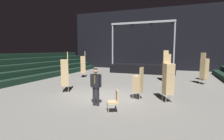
{
  "coord_description": "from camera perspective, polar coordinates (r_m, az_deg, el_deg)",
  "views": [
    {
      "loc": [
        3.82,
        -8.7,
        2.59
      ],
      "look_at": [
        0.11,
        0.91,
        1.4
      ],
      "focal_mm": 27.93,
      "sensor_mm": 36.0,
      "label": 1
    }
  ],
  "objects": [
    {
      "name": "chair_stack_front_right",
      "position": [
        9.25,
        8.56,
        -4.27
      ],
      "size": [
        0.52,
        0.52,
        1.71
      ],
      "rotation": [
        0.0,
        0.0,
        1.37
      ],
      "color": "#B2B5BA",
      "rests_on": "ground_plane"
    },
    {
      "name": "bleacher_bank_left",
      "position": [
        16.24,
        -31.91,
        0.41
      ],
      "size": [
        3.75,
        24.0,
        2.25
      ],
      "rotation": [
        0.0,
        0.0,
        1.57
      ],
      "color": "black",
      "rests_on": "ground_plane"
    },
    {
      "name": "man_with_tie",
      "position": [
        8.1,
        -5.33,
        -4.72
      ],
      "size": [
        0.57,
        0.24,
        1.77
      ],
      "rotation": [
        0.0,
        0.0,
        3.14
      ],
      "color": "black",
      "rests_on": "ground_plane"
    },
    {
      "name": "chair_stack_rear_left",
      "position": [
        15.03,
        17.19,
        1.28
      ],
      "size": [
        0.5,
        0.5,
        2.56
      ],
      "rotation": [
        0.0,
        0.0,
        3.28
      ],
      "color": "#B2B5BA",
      "rests_on": "ground_plane"
    },
    {
      "name": "chair_stack_mid_centre",
      "position": [
        16.64,
        -9.47,
        1.82
      ],
      "size": [
        0.61,
        0.61,
        2.48
      ],
      "rotation": [
        0.0,
        0.0,
        2.12
      ],
      "color": "#B2B5BA",
      "rests_on": "ground_plane"
    },
    {
      "name": "stage_riser",
      "position": [
        20.33,
        10.16,
        0.82
      ],
      "size": [
        7.12,
        2.99,
        5.57
      ],
      "color": "black",
      "rests_on": "ground_plane"
    },
    {
      "name": "chair_stack_rear_right",
      "position": [
        11.02,
        -15.2,
        -0.7
      ],
      "size": [
        0.61,
        0.61,
        2.48
      ],
      "rotation": [
        0.0,
        0.0,
        2.19
      ],
      "color": "#B2B5BA",
      "rests_on": "ground_plane"
    },
    {
      "name": "chair_stack_mid_right",
      "position": [
        14.77,
        27.97,
        0.39
      ],
      "size": [
        0.62,
        0.62,
        2.39
      ],
      "rotation": [
        0.0,
        0.0,
        5.52
      ],
      "color": "#B2B5BA",
      "rests_on": "ground_plane"
    },
    {
      "name": "arena_end_wall",
      "position": [
        24.05,
        12.1,
        9.79
      ],
      "size": [
        22.0,
        0.3,
        8.0
      ],
      "primitive_type": "cube",
      "color": "black",
      "rests_on": "ground_plane"
    },
    {
      "name": "loose_chair_near_man",
      "position": [
        7.29,
        0.7,
        -9.78
      ],
      "size": [
        0.6,
        0.6,
        0.95
      ],
      "rotation": [
        0.0,
        0.0,
        2.08
      ],
      "color": "#B2B5BA",
      "rests_on": "ground_plane"
    },
    {
      "name": "chair_stack_front_left",
      "position": [
        16.85,
        28.06,
        0.19
      ],
      "size": [
        0.61,
        0.61,
        1.88
      ],
      "rotation": [
        0.0,
        0.0,
        2.19
      ],
      "color": "#B2B5BA",
      "rests_on": "ground_plane"
    },
    {
      "name": "ground_plane",
      "position": [
        9.86,
        -2.53,
        -8.95
      ],
      "size": [
        22.0,
        30.0,
        0.1
      ],
      "primitive_type": "cube",
      "color": "slate"
    },
    {
      "name": "chair_stack_mid_left",
      "position": [
        9.01,
        17.95,
        -2.64
      ],
      "size": [
        0.61,
        0.61,
        2.39
      ],
      "rotation": [
        0.0,
        0.0,
        3.7
      ],
      "color": "#B2B5BA",
      "rests_on": "ground_plane"
    }
  ]
}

